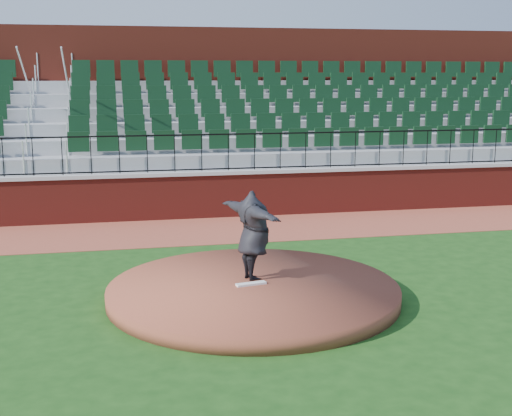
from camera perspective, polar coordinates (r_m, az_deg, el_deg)
The scene contains 10 objects.
ground at distance 12.57m, azimuth 1.41°, elevation -7.12°, with size 90.00×90.00×0.00m, color #174012.
warning_track at distance 17.68m, azimuth -2.59°, elevation -1.75°, with size 34.00×3.20×0.01m, color brown.
field_wall at distance 19.11m, azimuth -3.37°, elevation 1.03°, with size 34.00×0.35×1.20m, color maroon.
wall_cap at distance 19.01m, azimuth -3.40°, elevation 2.96°, with size 34.00×0.45×0.10m, color #B7B7B7.
wall_railing at distance 18.94m, azimuth -3.41°, elevation 4.60°, with size 34.00×0.05×1.00m, color black, non-canonical shape.
seating_stands at distance 21.58m, azimuth -4.50°, elevation 6.71°, with size 34.00×5.10×4.60m, color gray, non-canonical shape.
concourse_wall at distance 24.33m, azimuth -5.37°, elevation 8.24°, with size 34.00×0.50×5.50m, color maroon.
pitchers_mound at distance 12.27m, azimuth -0.22°, elevation -6.95°, with size 5.16×5.16×0.25m, color brown.
pitching_rubber at distance 12.23m, azimuth -0.41°, elevation -6.31°, with size 0.54×0.14×0.04m, color white.
pitcher at distance 12.37m, azimuth -0.23°, elevation -2.28°, with size 2.01×0.55×1.63m, color black.
Camera 1 is at (-2.74, -11.62, 3.91)m, focal length 48.23 mm.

